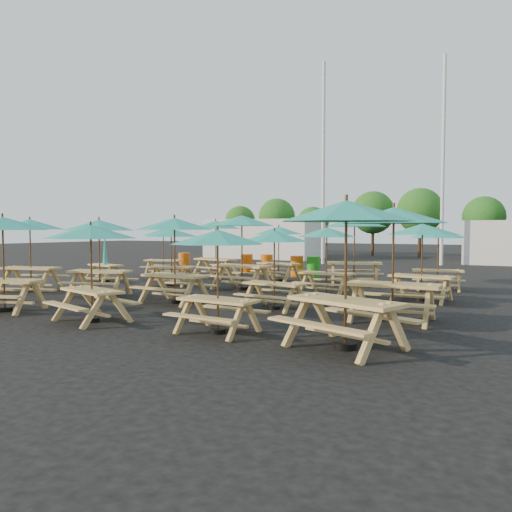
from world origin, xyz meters
The scene contains 34 objects.
ground centered at (0.00, 0.00, 0.00)m, with size 120.00×120.00×0.00m, color black.
picnic_unit_1 centered at (-5.92, -3.31, 2.09)m, with size 2.65×2.65×2.42m.
picnic_unit_2 centered at (-5.97, 0.11, 0.84)m, with size 1.91×1.76×2.05m.
picnic_unit_3 centered at (-5.72, 3.44, 1.83)m, with size 2.36×2.36×2.11m.
picnic_unit_4 centered at (-3.02, -6.36, 2.07)m, with size 2.73×2.73×2.39m.
picnic_unit_5 centered at (-3.05, -3.10, 2.06)m, with size 2.68×2.68×2.38m.
picnic_unit_6 centered at (-2.83, 0.23, 1.83)m, with size 2.27×2.27×2.12m.
picnic_unit_7 centered at (-3.04, 3.59, 2.13)m, with size 2.59×2.59×2.46m.
picnic_unit_8 centered at (0.02, -6.40, 1.89)m, with size 2.46×2.46×2.18m.
picnic_unit_9 centered at (-0.06, -3.25, 2.08)m, with size 2.30×2.30×2.40m.
picnic_unit_10 centered at (0.10, 0.28, 2.22)m, with size 2.63×2.63×2.56m.
picnic_unit_11 centered at (0.00, 3.43, 1.90)m, with size 2.36×2.36×2.20m.
picnic_unit_12 centered at (3.16, -6.15, 1.79)m, with size 2.02×2.02×2.07m.
picnic_unit_13 centered at (2.84, -2.91, 1.77)m, with size 2.07×2.07×2.05m.
picnic_unit_14 centered at (3.11, 0.31, 1.86)m, with size 2.15×2.15×2.14m.
picnic_unit_15 centered at (3.05, 3.49, 2.20)m, with size 2.93×2.93×2.54m.
picnic_unit_16 centered at (5.79, -6.24, 2.23)m, with size 2.99×2.99×2.57m.
picnic_unit_17 centered at (5.94, -3.27, 2.23)m, with size 2.37×2.37×2.57m.
picnic_unit_18 centered at (5.97, 0.29, 1.94)m, with size 2.25×2.25×2.24m.
picnic_unit_19 centered at (6.01, 3.28, 1.81)m, with size 2.21×2.21×2.09m.
waste_bin_0 centered at (-6.18, 5.65, 0.46)m, with size 0.57×0.57×0.91m, color orange.
waste_bin_1 centered at (-2.82, 5.96, 0.46)m, with size 0.57×0.57×0.91m, color orange.
waste_bin_2 centered at (-1.85, 6.10, 0.46)m, with size 0.57×0.57×0.91m, color orange.
waste_bin_3 centered at (-0.15, 5.64, 0.46)m, with size 0.57×0.57×0.91m, color orange.
waste_bin_4 centered at (0.63, 5.62, 0.46)m, with size 0.57×0.57×0.91m, color #23961B.
mast_0 centered at (-2.00, 14.00, 6.00)m, with size 0.20×0.20×12.00m, color silver.
mast_1 centered at (4.50, 16.00, 6.00)m, with size 0.20×0.20×12.00m, color silver.
event_tent_0 centered at (-8.00, 18.00, 1.40)m, with size 8.00×4.00×2.80m, color silver.
tree_0 centered at (-14.07, 25.25, 2.83)m, with size 2.80×2.80×4.24m.
tree_1 centered at (-9.74, 23.90, 3.15)m, with size 3.11×3.11×4.72m.
tree_2 centered at (-6.39, 23.65, 2.62)m, with size 2.59×2.59×3.93m.
tree_3 centered at (-1.75, 24.72, 3.41)m, with size 3.36×3.36×5.09m.
tree_4 centered at (1.90, 24.26, 3.46)m, with size 3.41×3.41×5.17m.
tree_5 centered at (6.22, 24.67, 2.97)m, with size 2.94×2.94×4.45m.
Camera 1 is at (8.36, -14.45, 2.04)m, focal length 35.00 mm.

